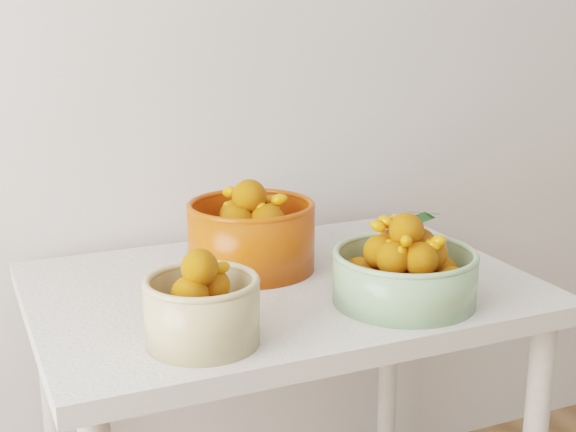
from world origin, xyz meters
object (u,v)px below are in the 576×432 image
object	(u,v)px
bowl_cream	(202,308)
bowl_green	(405,272)
table	(281,325)
bowl_orange	(251,234)

from	to	relation	value
bowl_cream	bowl_green	xyz separation A→B (m)	(0.41, 0.03, -0.00)
table	bowl_orange	distance (m)	0.20
bowl_green	bowl_orange	size ratio (longest dim) A/B	0.96
table	bowl_cream	bearing A→B (deg)	-137.08
bowl_cream	bowl_green	world-z (taller)	bowl_green
table	bowl_green	xyz separation A→B (m)	(0.17, -0.19, 0.16)
bowl_cream	table	bearing A→B (deg)	42.92
bowl_green	table	bearing A→B (deg)	131.61
table	bowl_orange	world-z (taller)	bowl_orange
table	bowl_green	bearing A→B (deg)	-48.39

